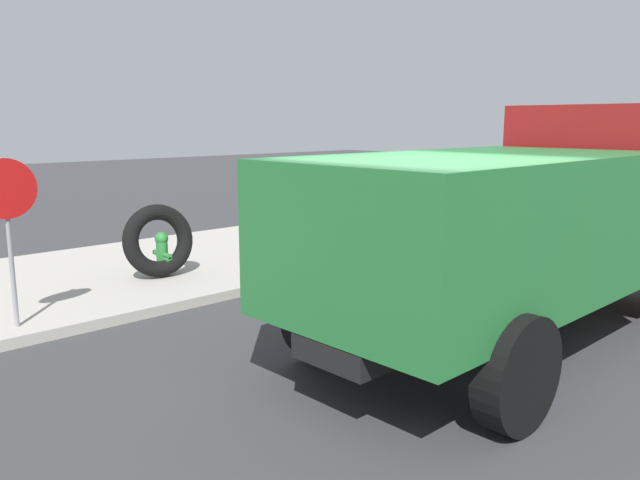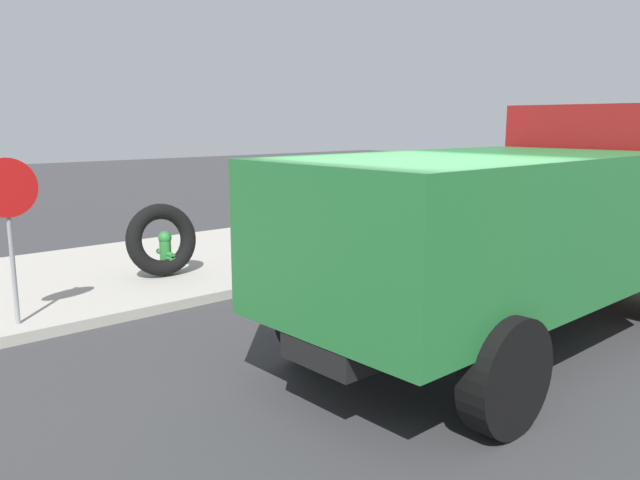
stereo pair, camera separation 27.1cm
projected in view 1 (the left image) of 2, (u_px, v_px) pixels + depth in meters
ground_plane at (423, 378)px, 6.90m from camera, size 80.00×80.00×0.00m
sidewalk_curb at (139, 271)px, 11.54m from camera, size 36.00×5.00×0.15m
fire_hydrant at (162, 252)px, 10.87m from camera, size 0.23×0.52×0.75m
loose_tire at (158, 241)px, 10.67m from camera, size 1.28×0.57×1.26m
stop_sign at (7, 211)px, 7.87m from camera, size 0.76×0.08×2.17m
dump_truck_green at (533, 214)px, 8.01m from camera, size 7.01×2.83×3.00m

